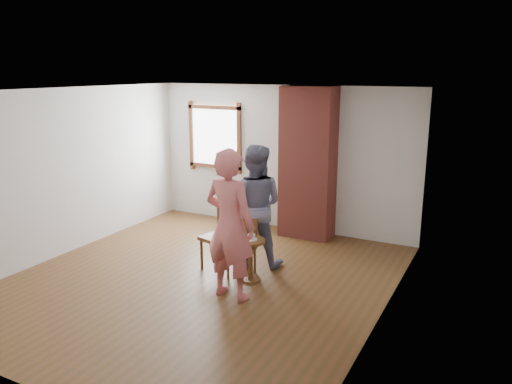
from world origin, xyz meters
TOP-DOWN VIEW (x-y plane):
  - ground at (0.00, 0.00)m, footprint 5.50×5.50m
  - room_shell at (-0.06, 0.61)m, footprint 5.04×5.52m
  - brick_chimney at (0.60, 2.50)m, footprint 0.90×0.50m
  - stoneware_crock at (-0.50, 2.40)m, footprint 0.47×0.47m
  - dark_pot at (-0.89, 2.40)m, footprint 0.17×0.17m
  - dining_chair_left at (0.05, 0.57)m, footprint 0.55×0.55m
  - dining_chair_right at (0.44, 0.47)m, footprint 0.46×0.46m
  - side_table at (0.64, 0.33)m, footprint 0.40×0.40m
  - cake_plate at (0.64, 0.33)m, footprint 0.18×0.18m
  - cake_slice at (0.65, 0.33)m, footprint 0.08×0.07m
  - man at (0.40, 0.90)m, footprint 1.04×0.91m
  - person_pink at (0.64, -0.23)m, footprint 0.75×0.53m

SIDE VIEW (x-z plane):
  - ground at x=0.00m, z-range 0.00..0.00m
  - dark_pot at x=-0.89m, z-range 0.00..0.15m
  - stoneware_crock at x=-0.50m, z-range 0.00..0.46m
  - side_table at x=0.64m, z-range 0.10..0.70m
  - dining_chair_right at x=0.44m, z-range 0.05..0.87m
  - dining_chair_left at x=0.05m, z-range 0.06..1.02m
  - cake_plate at x=0.64m, z-range 0.60..0.61m
  - cake_slice at x=0.65m, z-range 0.61..0.67m
  - man at x=0.40m, z-range 0.00..1.82m
  - person_pink at x=0.64m, z-range 0.00..1.95m
  - brick_chimney at x=0.60m, z-range 0.00..2.60m
  - room_shell at x=-0.06m, z-range 0.50..3.12m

